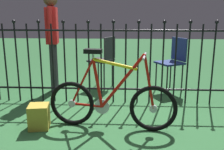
# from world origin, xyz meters

# --- Properties ---
(ground_plane) EXTENTS (20.00, 20.00, 0.00)m
(ground_plane) POSITION_xyz_m (0.00, 0.00, 0.00)
(ground_plane) COLOR #2C6034
(iron_fence) EXTENTS (3.66, 0.07, 1.29)m
(iron_fence) POSITION_xyz_m (-0.07, 0.73, 0.65)
(iron_fence) COLOR black
(iron_fence) RESTS_ON ground
(bicycle) EXTENTS (1.50, 0.40, 0.94)m
(bicycle) POSITION_xyz_m (0.02, -0.17, 0.33)
(bicycle) COLOR black
(bicycle) RESTS_ON ground
(chair_navy) EXTENTS (0.53, 0.53, 0.91)m
(chair_navy) POSITION_xyz_m (1.00, 1.40, 0.56)
(chair_navy) COLOR black
(chair_navy) RESTS_ON ground
(chair_charcoal) EXTENTS (0.50, 0.50, 0.92)m
(chair_charcoal) POSITION_xyz_m (-0.18, 1.50, 0.56)
(chair_charcoal) COLOR black
(chair_charcoal) RESTS_ON ground
(person_visitor) EXTENTS (0.22, 0.47, 1.64)m
(person_visitor) POSITION_xyz_m (-1.03, 1.27, 0.98)
(person_visitor) COLOR #2D2D33
(person_visitor) RESTS_ON ground
(display_crate) EXTENTS (0.26, 0.26, 0.29)m
(display_crate) POSITION_xyz_m (-0.83, -0.22, 0.14)
(display_crate) COLOR #B29933
(display_crate) RESTS_ON ground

